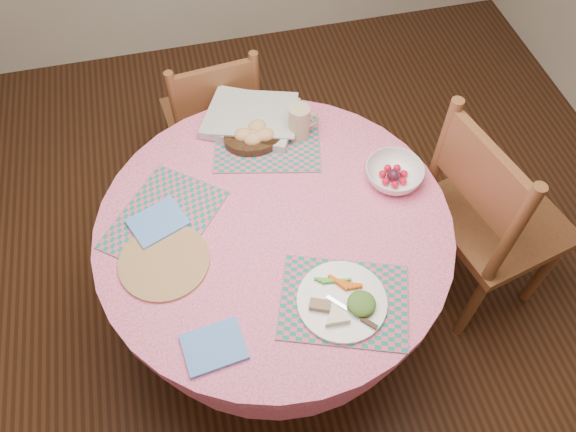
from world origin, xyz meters
name	(u,v)px	position (x,y,z in m)	size (l,w,h in m)	color
ground	(277,316)	(0.00, 0.00, 0.00)	(4.00, 4.00, 0.00)	#331C0F
dining_table	(275,253)	(0.00, 0.00, 0.56)	(1.24, 1.24, 0.75)	pink
chair_right	(488,217)	(0.85, -0.03, 0.55)	(0.57, 0.58, 1.06)	brown
chair_back	(214,120)	(-0.10, 0.82, 0.47)	(0.46, 0.44, 0.90)	brown
placemat_front	(344,302)	(0.15, -0.34, 0.75)	(0.40, 0.30, 0.01)	#157A71
placemat_left	(164,219)	(-0.36, 0.11, 0.75)	(0.40, 0.30, 0.01)	#157A71
placemat_back	(267,143)	(0.06, 0.37, 0.75)	(0.40, 0.30, 0.01)	#157A71
wicker_trivet	(164,261)	(-0.38, -0.07, 0.76)	(0.30, 0.30, 0.01)	brown
napkin_near	(214,347)	(-0.27, -0.40, 0.76)	(0.18, 0.14, 0.01)	#588BE2
napkin_far	(158,222)	(-0.39, 0.09, 0.76)	(0.18, 0.14, 0.01)	#588BE2
dinner_plate	(345,301)	(0.15, -0.35, 0.77)	(0.28, 0.28, 0.05)	white
bread_bowl	(254,135)	(0.01, 0.39, 0.78)	(0.23, 0.23, 0.08)	black
latte_mug	(300,122)	(0.19, 0.38, 0.82)	(0.12, 0.08, 0.14)	tan
fruit_bowl	(394,174)	(0.46, 0.09, 0.78)	(0.26, 0.26, 0.07)	white
newspaper_stack	(251,117)	(0.02, 0.49, 0.78)	(0.43, 0.39, 0.04)	silver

